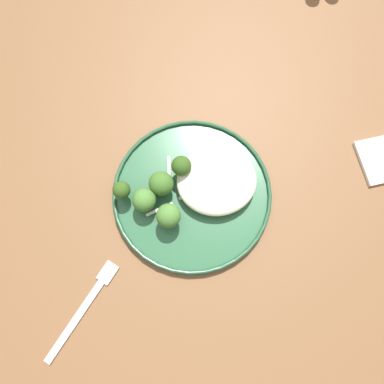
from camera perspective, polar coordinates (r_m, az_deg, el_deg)
name	(u,v)px	position (r m, az deg, el deg)	size (l,w,h in m)	color
ground	(178,234)	(1.37, -2.27, -6.89)	(6.00, 6.00, 0.00)	#665B51
wooden_dining_table	(167,186)	(0.73, -4.25, 1.00)	(1.40, 1.00, 0.74)	brown
dinner_plate	(192,194)	(0.63, 0.00, -0.28)	(0.29, 0.29, 0.02)	#235133
noodle_bed	(217,181)	(0.62, 4.10, 1.90)	(0.14, 0.13, 0.04)	beige
seared_scallop_large_seared	(214,175)	(0.63, 3.70, 2.81)	(0.03, 0.03, 0.01)	#E5C689
seared_scallop_right_edge	(210,188)	(0.62, 3.04, 0.59)	(0.02, 0.02, 0.02)	#E5C689
seared_scallop_front_small	(234,166)	(0.63, 6.94, 4.23)	(0.02, 0.02, 0.02)	#E5C689
seared_scallop_left_edge	(227,190)	(0.62, 5.88, 0.31)	(0.03, 0.03, 0.02)	#E5C689
seared_scallop_center_golden	(203,178)	(0.62, 1.85, 2.36)	(0.04, 0.04, 0.01)	#DBB77A
seared_scallop_half_hidden	(232,179)	(0.63, 6.58, 2.22)	(0.03, 0.03, 0.02)	#E5C689
broccoli_floret_front_edge	(122,190)	(0.61, -11.58, 0.30)	(0.03, 0.03, 0.05)	#7A994C
broccoli_floret_small_sprig	(161,184)	(0.60, -5.14, 1.37)	(0.04, 0.04, 0.05)	#7A994C
broccoli_floret_tall_stalk	(181,166)	(0.60, -1.77, 4.31)	(0.04, 0.04, 0.06)	#89A356
broccoli_floret_beside_noodles	(167,216)	(0.58, -4.14, -4.01)	(0.04, 0.04, 0.06)	#7A994C
broccoli_floret_rear_charred	(144,200)	(0.60, -7.95, -1.36)	(0.04, 0.04, 0.05)	#7A994C
onion_sliver_pale_crescent	(169,170)	(0.64, -3.85, 3.67)	(0.06, 0.01, 0.00)	silver
onion_sliver_short_strip	(159,209)	(0.62, -5.42, -2.86)	(0.05, 0.01, 0.00)	silver
onion_sliver_long_sliver	(194,197)	(0.62, 0.25, -0.91)	(0.05, 0.01, 0.00)	silver
dinner_fork	(84,307)	(0.64, -17.41, -17.77)	(0.14, 0.15, 0.00)	silver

